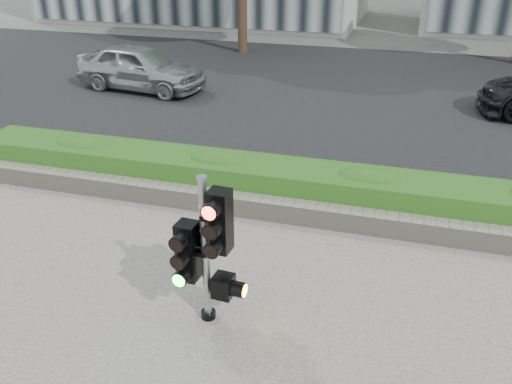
# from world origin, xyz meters

# --- Properties ---
(ground) EXTENTS (120.00, 120.00, 0.00)m
(ground) POSITION_xyz_m (0.00, 0.00, 0.00)
(ground) COLOR #51514C
(ground) RESTS_ON ground
(road) EXTENTS (60.00, 13.00, 0.02)m
(road) POSITION_xyz_m (0.00, 10.00, 0.01)
(road) COLOR black
(road) RESTS_ON ground
(curb) EXTENTS (60.00, 0.25, 0.12)m
(curb) POSITION_xyz_m (0.00, 3.15, 0.06)
(curb) COLOR gray
(curb) RESTS_ON ground
(stone_wall) EXTENTS (12.00, 0.32, 0.34)m
(stone_wall) POSITION_xyz_m (0.00, 1.90, 0.20)
(stone_wall) COLOR gray
(stone_wall) RESTS_ON sidewalk
(hedge) EXTENTS (12.00, 1.00, 0.68)m
(hedge) POSITION_xyz_m (0.00, 2.55, 0.37)
(hedge) COLOR #46972E
(hedge) RESTS_ON sidewalk
(traffic_signal) EXTENTS (0.69, 0.51, 1.96)m
(traffic_signal) POSITION_xyz_m (-0.08, -0.81, 1.11)
(traffic_signal) COLOR black
(traffic_signal) RESTS_ON sidewalk
(car_silver) EXTENTS (4.10, 2.12, 1.33)m
(car_silver) POSITION_xyz_m (-5.78, 8.54, 0.69)
(car_silver) COLOR #A0A2A7
(car_silver) RESTS_ON road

